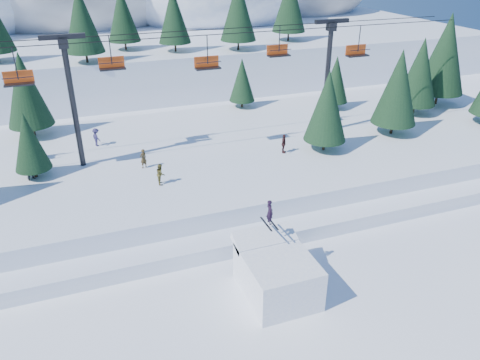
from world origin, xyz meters
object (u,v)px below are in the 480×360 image
object	(u,v)px
chairlift	(197,71)
banner_near	(305,234)
jump_kicker	(277,273)
banner_far	(364,209)

from	to	relation	value
chairlift	banner_near	bearing A→B (deg)	-73.17
jump_kicker	banner_near	distance (m)	5.98
banner_near	chairlift	bearing A→B (deg)	106.83
chairlift	banner_far	size ratio (longest dim) A/B	16.10
jump_kicker	chairlift	xyz separation A→B (m)	(0.27, 16.99, 7.93)
chairlift	banner_near	world-z (taller)	chairlift
chairlift	banner_near	xyz separation A→B (m)	(3.86, -12.74, -8.78)
jump_kicker	banner_far	size ratio (longest dim) A/B	1.91
chairlift	banner_far	world-z (taller)	chairlift
chairlift	banner_far	bearing A→B (deg)	-49.17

